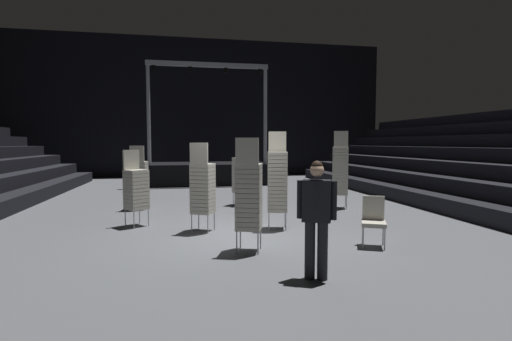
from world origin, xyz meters
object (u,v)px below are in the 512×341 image
object	(u,v)px
stage_riser	(207,171)
chair_stack_rear_left	(242,174)
chair_stack_mid_right	(203,187)
chair_stack_mid_centre	(277,180)
man_with_tie	(317,213)
crew_worker_near_stage	(282,167)
chair_stack_front_right	(249,195)
chair_stack_rear_right	(340,170)
loose_chair_near_man	(373,218)
chair_stack_mid_left	(136,188)
chair_stack_front_left	(139,177)

from	to	relation	value
stage_riser	chair_stack_rear_left	world-z (taller)	stage_riser
chair_stack_mid_right	chair_stack_mid_centre	distance (m)	1.69
man_with_tie	crew_worker_near_stage	bearing A→B (deg)	-77.10
chair_stack_front_right	chair_stack_mid_centre	xyz separation A→B (m)	(0.96, 1.71, 0.08)
chair_stack_mid_centre	chair_stack_rear_right	distance (m)	3.48
chair_stack_rear_left	crew_worker_near_stage	distance (m)	3.87
loose_chair_near_man	man_with_tie	bearing A→B (deg)	66.66
chair_stack_mid_right	chair_stack_rear_right	xyz separation A→B (m)	(4.22, 2.32, 0.17)
chair_stack_mid_centre	chair_stack_rear_right	bearing A→B (deg)	-123.86
chair_stack_mid_centre	crew_worker_near_stage	world-z (taller)	chair_stack_mid_centre
stage_riser	chair_stack_mid_right	xyz separation A→B (m)	(-0.77, -10.18, 0.39)
chair_stack_rear_right	chair_stack_mid_right	bearing A→B (deg)	-131.97
chair_stack_mid_left	crew_worker_near_stage	size ratio (longest dim) A/B	1.05
chair_stack_rear_left	chair_stack_rear_right	distance (m)	3.04
loose_chair_near_man	chair_stack_front_right	bearing A→B (deg)	22.61
chair_stack_mid_right	loose_chair_near_man	xyz separation A→B (m)	(3.11, -1.87, -0.45)
chair_stack_mid_right	man_with_tie	bearing A→B (deg)	-40.85
chair_stack_mid_centre	loose_chair_near_man	xyz separation A→B (m)	(1.43, -1.80, -0.58)
crew_worker_near_stage	chair_stack_mid_left	bearing A→B (deg)	-157.17
chair_stack_front_right	chair_stack_mid_left	xyz separation A→B (m)	(-2.24, 2.61, -0.13)
chair_stack_mid_centre	chair_stack_front_right	bearing A→B (deg)	73.63
chair_stack_front_left	chair_stack_mid_centre	xyz separation A→B (m)	(3.36, -3.29, 0.17)
chair_stack_mid_right	loose_chair_near_man	world-z (taller)	chair_stack_mid_right
chair_stack_front_right	crew_worker_near_stage	distance (m)	8.91
stage_riser	chair_stack_rear_right	distance (m)	8.60
man_with_tie	chair_stack_front_right	xyz separation A→B (m)	(-0.70, 1.60, 0.06)
chair_stack_rear_left	crew_worker_near_stage	xyz separation A→B (m)	(2.15, 3.22, -0.01)
chair_stack_mid_centre	crew_worker_near_stage	size ratio (longest dim) A/B	1.29
chair_stack_front_right	chair_stack_mid_right	xyz separation A→B (m)	(-0.73, 1.77, -0.04)
chair_stack_mid_left	chair_stack_rear_right	xyz separation A→B (m)	(5.73, 1.48, 0.25)
chair_stack_front_left	chair_stack_rear_left	world-z (taller)	chair_stack_rear_left
man_with_tie	chair_stack_front_left	xyz separation A→B (m)	(-3.11, 6.59, -0.02)
chair_stack_mid_centre	chair_stack_rear_right	xyz separation A→B (m)	(2.54, 2.38, 0.04)
stage_riser	man_with_tie	size ratio (longest dim) A/B	3.33
chair_stack_front_right	chair_stack_mid_centre	size ratio (longest dim) A/B	0.92
chair_stack_front_right	loose_chair_near_man	bearing A→B (deg)	16.28
man_with_tie	chair_stack_mid_right	distance (m)	3.66
crew_worker_near_stage	chair_stack_mid_right	bearing A→B (deg)	-144.26
chair_stack_rear_left	chair_stack_mid_right	bearing A→B (deg)	-162.62
man_with_tie	chair_stack_mid_centre	size ratio (longest dim) A/B	0.77
stage_riser	chair_stack_mid_right	size ratio (longest dim) A/B	2.90
man_with_tie	chair_stack_rear_left	world-z (taller)	chair_stack_rear_left
chair_stack_mid_right	chair_stack_rear_right	bearing A→B (deg)	54.99
stage_riser	chair_stack_rear_right	bearing A→B (deg)	-66.30
chair_stack_front_right	chair_stack_mid_right	bearing A→B (deg)	130.73
stage_riser	chair_stack_rear_right	size ratio (longest dim) A/B	2.47
chair_stack_mid_right	crew_worker_near_stage	size ratio (longest dim) A/B	1.14
chair_stack_front_left	stage_riser	bearing A→B (deg)	80.12
chair_stack_mid_right	chair_stack_rear_left	distance (m)	3.73
chair_stack_front_left	chair_stack_mid_centre	size ratio (longest dim) A/B	0.85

